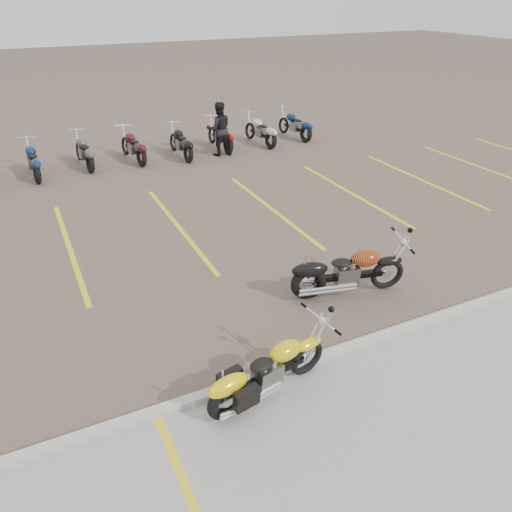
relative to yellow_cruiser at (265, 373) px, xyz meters
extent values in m
plane|color=brown|center=(0.69, 2.32, -0.44)|extent=(100.00, 100.00, 0.00)
cube|color=#9E9B93|center=(0.69, -2.18, -0.44)|extent=(60.00, 5.00, 0.01)
cube|color=#ADAAA3|center=(0.69, 0.32, -0.38)|extent=(60.00, 0.18, 0.12)
torus|color=black|center=(0.80, 0.16, -0.13)|extent=(0.64, 0.23, 0.63)
torus|color=black|center=(-0.68, -0.13, -0.13)|extent=(0.69, 0.29, 0.67)
cube|color=black|center=(0.06, 0.01, -0.07)|extent=(1.26, 0.36, 0.10)
cube|color=slate|center=(0.01, 0.00, -0.01)|extent=(0.46, 0.36, 0.33)
ellipsoid|color=#DEB90B|center=(0.32, 0.06, 0.28)|extent=(0.61, 0.41, 0.29)
ellipsoid|color=black|center=(-0.11, -0.02, 0.24)|extent=(0.42, 0.32, 0.12)
torus|color=black|center=(3.57, 1.63, -0.10)|extent=(0.70, 0.28, 0.69)
torus|color=black|center=(1.97, 2.03, -0.10)|extent=(0.76, 0.35, 0.73)
cube|color=black|center=(2.77, 1.83, -0.04)|extent=(1.37, 0.46, 0.11)
cube|color=slate|center=(2.72, 1.84, 0.03)|extent=(0.51, 0.42, 0.36)
ellipsoid|color=black|center=(3.06, 1.76, 0.35)|extent=(0.68, 0.48, 0.32)
ellipsoid|color=black|center=(2.58, 1.88, 0.30)|extent=(0.47, 0.37, 0.13)
imported|color=black|center=(4.00, 11.61, 0.51)|extent=(1.02, 0.85, 1.90)
camera|label=1|loc=(-2.59, -5.03, 5.07)|focal=35.00mm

